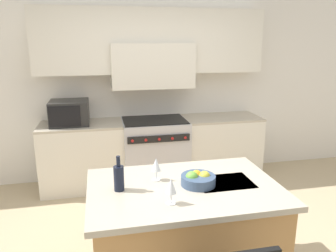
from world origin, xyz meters
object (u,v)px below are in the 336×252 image
object	(u,v)px
microwave	(70,113)
fruit_bowl	(198,179)
range_stove	(155,151)
wine_bottle	(119,177)
wine_glass_far	(156,165)
wine_glass_near	(171,187)

from	to	relation	value
microwave	fruit_bowl	xyz separation A→B (m)	(1.11, -2.09, -0.14)
microwave	range_stove	bearing A→B (deg)	-0.95
wine_bottle	wine_glass_far	xyz separation A→B (m)	(0.31, 0.12, 0.02)
wine_glass_near	wine_glass_far	distance (m)	0.41
wine_glass_far	fruit_bowl	distance (m)	0.35
range_stove	wine_bottle	distance (m)	2.20
wine_bottle	fruit_bowl	distance (m)	0.61
microwave	wine_glass_near	size ratio (longest dim) A/B	2.63
range_stove	wine_glass_near	xyz separation A→B (m)	(-0.29, -2.33, 0.55)
range_stove	wine_glass_near	size ratio (longest dim) A/B	4.90
microwave	fruit_bowl	distance (m)	2.37
range_stove	microwave	size ratio (longest dim) A/B	1.86
wine_glass_near	wine_glass_far	world-z (taller)	same
microwave	wine_bottle	world-z (taller)	microwave
fruit_bowl	wine_bottle	bearing A→B (deg)	176.99
range_stove	wine_bottle	size ratio (longest dim) A/B	3.38
range_stove	fruit_bowl	xyz separation A→B (m)	(-0.01, -2.08, 0.47)
fruit_bowl	microwave	bearing A→B (deg)	117.91
wine_glass_far	wine_bottle	bearing A→B (deg)	-157.86
range_stove	microwave	distance (m)	1.28
range_stove	microwave	bearing A→B (deg)	179.05
range_stove	wine_glass_far	distance (m)	2.02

